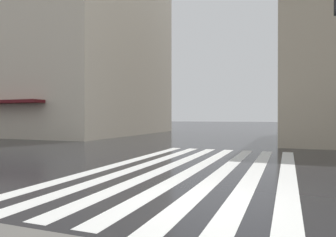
{
  "coord_description": "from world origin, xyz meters",
  "views": [
    {
      "loc": [
        -6.61,
        -1.62,
        1.81
      ],
      "look_at": [
        6.46,
        3.39,
        1.73
      ],
      "focal_mm": 33.53,
      "sensor_mm": 36.0,
      "label": 1
    }
  ],
  "objects": [
    {
      "name": "haussmann_block_mid",
      "position": [
        21.62,
        24.12,
        11.43
      ],
      "size": [
        19.45,
        23.8,
        23.34
      ],
      "color": "beige",
      "rests_on": "ground_plane"
    },
    {
      "name": "ground_plane",
      "position": [
        0.0,
        0.0,
        0.0
      ],
      "size": [
        220.0,
        220.0,
        0.0
      ],
      "primitive_type": "plane",
      "color": "black"
    },
    {
      "name": "zebra_crossing",
      "position": [
        4.0,
        1.39,
        0.0
      ],
      "size": [
        13.0,
        6.5,
        0.01
      ],
      "color": "silver",
      "rests_on": "ground_plane"
    }
  ]
}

